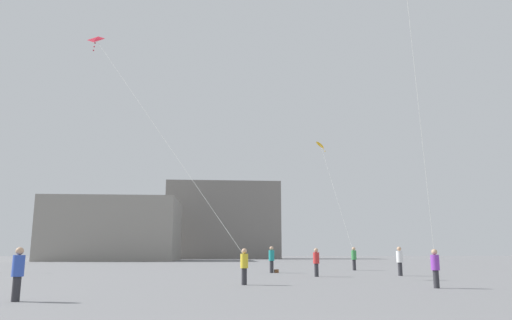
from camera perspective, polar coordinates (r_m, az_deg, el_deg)
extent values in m
cylinder|color=#2D2D33|center=(34.47, 1.88, -12.67)|extent=(0.27, 0.27, 0.84)
cylinder|color=teal|center=(34.45, 1.87, -11.36)|extent=(0.40, 0.40, 0.73)
sphere|color=tan|center=(34.45, 1.87, -10.52)|extent=(0.27, 0.27, 0.27)
cylinder|color=#2D2D33|center=(39.76, 11.68, -12.22)|extent=(0.27, 0.27, 0.84)
cylinder|color=#388C47|center=(39.75, 11.64, -11.09)|extent=(0.40, 0.40, 0.73)
sphere|color=tan|center=(39.75, 11.61, -10.37)|extent=(0.27, 0.27, 0.27)
cylinder|color=#2D2D33|center=(16.71, -26.78, -13.63)|extent=(0.24, 0.24, 0.74)
cylinder|color=#3351B7|center=(16.68, -26.57, -11.26)|extent=(0.36, 0.36, 0.65)
sphere|color=tan|center=(16.67, -26.44, -9.74)|extent=(0.24, 0.24, 0.24)
cylinder|color=#2D2D33|center=(22.27, -1.42, -13.78)|extent=(0.24, 0.24, 0.74)
cylinder|color=yellow|center=(22.25, -1.41, -11.99)|extent=(0.36, 0.36, 0.65)
sphere|color=tan|center=(22.24, -1.41, -10.84)|extent=(0.24, 0.24, 0.24)
cylinder|color=#2D2D33|center=(31.71, 16.88, -12.40)|extent=(0.27, 0.27, 0.81)
cylinder|color=white|center=(31.69, 16.81, -11.02)|extent=(0.39, 0.39, 0.71)
sphere|color=tan|center=(31.69, 16.76, -10.14)|extent=(0.27, 0.27, 0.27)
cylinder|color=#2D2D33|center=(21.67, 20.77, -13.20)|extent=(0.24, 0.24, 0.73)
cylinder|color=purple|center=(21.65, 20.65, -11.41)|extent=(0.35, 0.35, 0.63)
sphere|color=tan|center=(21.64, 20.57, -10.26)|extent=(0.24, 0.24, 0.24)
cylinder|color=#2D2D33|center=(29.60, 7.25, -12.95)|extent=(0.25, 0.25, 0.77)
cylinder|color=red|center=(29.58, 7.22, -11.56)|extent=(0.37, 0.37, 0.67)
sphere|color=tan|center=(29.58, 7.20, -10.67)|extent=(0.25, 0.25, 0.25)
pyramid|color=red|center=(34.57, -18.65, 13.58)|extent=(1.03, 0.66, 0.51)
sphere|color=red|center=(34.62, -18.72, 13.13)|extent=(0.10, 0.10, 0.10)
sphere|color=red|center=(34.66, -18.81, 12.73)|extent=(0.10, 0.10, 0.10)
sphere|color=red|center=(34.71, -18.89, 12.32)|extent=(0.10, 0.10, 0.10)
cylinder|color=silver|center=(27.48, -11.87, 3.86)|extent=(9.61, 8.32, 14.17)
cone|color=yellow|center=(44.18, 7.71, 1.87)|extent=(0.73, 0.87, 0.64)
sphere|color=yellow|center=(44.17, 7.89, 1.60)|extent=(0.10, 0.10, 0.10)
sphere|color=yellow|center=(44.16, 8.07, 1.33)|extent=(0.10, 0.10, 0.10)
sphere|color=yellow|center=(44.15, 8.26, 1.06)|extent=(0.10, 0.10, 0.10)
cylinder|color=silver|center=(41.68, 9.55, -4.20)|extent=(1.67, 3.90, 9.88)
cylinder|color=silver|center=(22.02, 18.75, 7.58)|extent=(1.04, 1.06, 13.91)
cube|color=gray|center=(83.27, -16.45, -8.06)|extent=(20.39, 17.53, 9.89)
cube|color=gray|center=(99.73, -3.95, -7.22)|extent=(23.27, 8.30, 15.62)
cube|color=brown|center=(34.62, 2.46, -13.15)|extent=(0.34, 0.29, 0.24)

